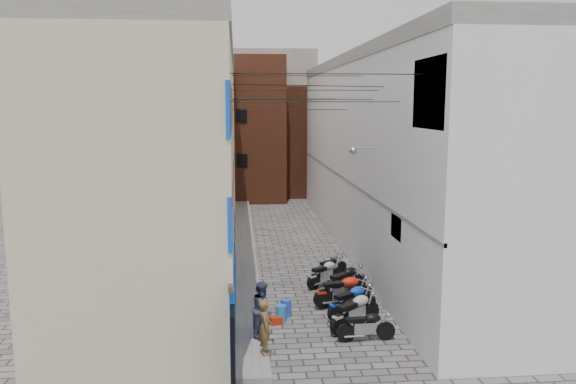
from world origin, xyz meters
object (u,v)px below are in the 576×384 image
object	(u,v)px
motorcycle_a	(366,324)
motorcycle_e	(346,279)
motorcycle_g	(332,265)
water_jug_far	(286,308)
motorcycle_f	(326,272)
motorcycle_c	(352,299)
motorcycle_d	(344,289)
red_crate	(276,320)
motorcycle_b	(356,309)
person_b	(263,309)
water_jug_near	(281,313)
person_a	(265,327)

from	to	relation	value
motorcycle_a	motorcycle_e	size ratio (longest dim) A/B	0.81
motorcycle_g	water_jug_far	distance (m)	4.51
motorcycle_f	motorcycle_a	bearing A→B (deg)	-33.82
motorcycle_c	water_jug_far	world-z (taller)	motorcycle_c
motorcycle_c	motorcycle_e	bearing A→B (deg)	142.47
motorcycle_c	motorcycle_d	distance (m)	0.92
motorcycle_c	red_crate	world-z (taller)	motorcycle_c
motorcycle_b	motorcycle_e	distance (m)	2.96
person_b	motorcycle_g	bearing A→B (deg)	-5.97
motorcycle_a	motorcycle_e	world-z (taller)	motorcycle_e
motorcycle_b	water_jug_near	world-z (taller)	motorcycle_b
motorcycle_f	red_crate	distance (m)	4.14
motorcycle_e	motorcycle_g	size ratio (longest dim) A/B	1.26
motorcycle_a	motorcycle_b	size ratio (longest dim) A/B	0.81
motorcycle_e	person_a	bearing A→B (deg)	-71.32
motorcycle_b	person_a	distance (m)	3.49
motorcycle_c	motorcycle_f	size ratio (longest dim) A/B	1.08
person_a	water_jug_near	bearing A→B (deg)	-12.67
motorcycle_g	red_crate	bearing A→B (deg)	-66.73
motorcycle_b	red_crate	distance (m)	2.49
motorcycle_g	person_a	bearing A→B (deg)	-60.51
motorcycle_e	person_a	xyz separation A→B (m)	(-3.13, -4.94, 0.37)
motorcycle_e	person_b	bearing A→B (deg)	-78.81
motorcycle_g	person_a	size ratio (longest dim) A/B	1.14
motorcycle_b	motorcycle_e	bearing A→B (deg)	137.39
motorcycle_b	person_b	size ratio (longest dim) A/B	1.34
motorcycle_a	motorcycle_d	xyz separation A→B (m)	(-0.11, 2.79, 0.12)
motorcycle_a	person_b	world-z (taller)	person_b
motorcycle_f	person_b	distance (m)	5.60
motorcycle_g	motorcycle_d	bearing A→B (deg)	-40.42
person_b	person_a	bearing A→B (deg)	-159.44
motorcycle_b	person_a	xyz separation A→B (m)	(-2.84, -2.00, 0.37)
motorcycle_a	motorcycle_f	size ratio (longest dim) A/B	0.92
motorcycle_a	water_jug_far	xyz separation A→B (m)	(-2.12, 2.12, -0.22)
motorcycle_a	red_crate	distance (m)	2.92
motorcycle_b	water_jug_far	xyz separation A→B (m)	(-2.00, 1.22, -0.34)
motorcycle_d	person_b	size ratio (longest dim) A/B	1.35
motorcycle_e	water_jug_far	xyz separation A→B (m)	(-2.30, -1.73, -0.34)
motorcycle_b	motorcycle_g	size ratio (longest dim) A/B	1.26
motorcycle_b	water_jug_far	world-z (taller)	motorcycle_b
motorcycle_e	motorcycle_f	distance (m)	1.31
motorcycle_b	person_b	bearing A→B (deg)	-111.01
motorcycle_b	motorcycle_d	size ratio (longest dim) A/B	0.99
motorcycle_d	motorcycle_g	world-z (taller)	motorcycle_d
motorcycle_b	person_a	world-z (taller)	person_a
motorcycle_b	water_jug_near	bearing A→B (deg)	-146.41
motorcycle_d	red_crate	bearing A→B (deg)	-72.77
motorcycle_e	motorcycle_g	xyz separation A→B (m)	(-0.15, 2.23, -0.13)
motorcycle_f	water_jug_far	bearing A→B (deg)	-68.93
person_a	water_jug_far	distance (m)	3.40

